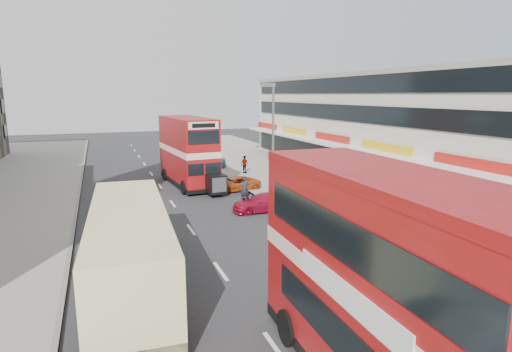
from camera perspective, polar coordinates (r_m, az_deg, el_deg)
name	(u,v)px	position (r m, az deg, el deg)	size (l,w,h in m)	color
road_surface	(173,204)	(29.51, -11.21, -3.71)	(12.00, 90.00, 0.01)	#28282B
pavement_right	(326,189)	(33.50, 9.46, -1.77)	(12.00, 90.00, 0.15)	gray
kerb_left	(76,211)	(29.19, -23.13, -4.42)	(0.20, 90.00, 0.16)	gray
kerb_right	(256,195)	(31.02, -0.03, -2.65)	(0.20, 90.00, 0.16)	gray
commercial_row	(396,126)	(38.96, 18.43, 6.47)	(9.90, 46.20, 9.30)	beige
street_lamp	(272,134)	(28.56, 2.18, 5.75)	(1.00, 0.20, 8.12)	slate
bus_main	(387,288)	(10.79, 17.31, -14.24)	(2.96, 9.99, 5.47)	black
bus_second	(188,151)	(34.88, -9.18, 3.35)	(3.45, 9.84, 5.38)	black
coach	(130,245)	(17.06, -16.73, -8.91)	(3.38, 11.12, 2.91)	black
car_right_a	(263,203)	(27.01, 0.99, -3.61)	(1.63, 4.01, 1.16)	#A4102D
car_right_b	(235,184)	(32.76, -2.85, -1.09)	(1.80, 3.90, 1.08)	#C34D13
car_right_c	(203,163)	(42.02, -7.14, 1.82)	(1.78, 4.42, 1.50)	teal
pedestrian_near	(330,200)	(26.51, 10.03, -3.25)	(0.58, 0.40, 1.59)	gray
pedestrian_far	(244,164)	(39.25, -1.58, 1.59)	(0.97, 0.40, 1.65)	gray
cyclist	(245,197)	(27.71, -1.47, -2.85)	(0.71, 1.64, 2.16)	gray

